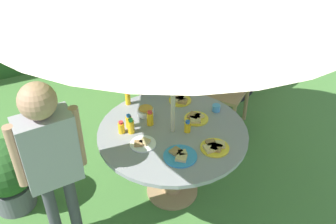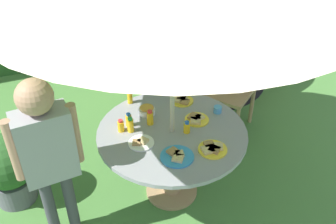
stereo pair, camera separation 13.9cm
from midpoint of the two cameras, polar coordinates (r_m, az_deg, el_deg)
ground_plane at (r=3.50m, az=-0.53°, el=-11.84°), size 10.00×10.00×0.02m
garden_table at (r=3.13m, az=-0.59°, el=-5.11°), size 1.20×1.20×0.69m
wooden_chair at (r=4.03m, az=7.69°, el=5.41°), size 0.66×0.67×1.03m
dome_tent at (r=4.82m, az=3.25°, el=12.52°), size 2.03×2.03×1.40m
potted_plant at (r=3.42m, az=-24.03°, el=-8.36°), size 0.47×0.47×0.67m
child_in_blue_shirt at (r=3.64m, az=-2.71°, el=6.59°), size 0.26×0.42×1.26m
child_in_grey_shirt at (r=2.67m, az=-18.80°, el=-5.40°), size 0.47×0.24×1.41m
snack_bowl at (r=3.19m, az=-4.57°, el=0.17°), size 0.14×0.14×0.08m
plate_far_left at (r=2.79m, az=0.37°, el=-6.55°), size 0.25×0.25×0.03m
plate_back_edge at (r=3.14m, az=2.94°, el=-0.93°), size 0.20×0.20×0.03m
plate_far_right at (r=3.36m, az=0.64°, el=1.81°), size 0.20×0.20×0.03m
plate_front_edge at (r=2.90m, az=-5.18°, el=-4.73°), size 0.20×0.20×0.03m
plate_near_left at (r=2.87m, az=5.57°, el=-5.24°), size 0.22×0.22×0.03m
juice_bottle_near_right at (r=2.99m, az=1.61°, el=-2.22°), size 0.05×0.05×0.10m
juice_bottle_center_front at (r=3.06m, az=-4.00°, el=-0.98°), size 0.05×0.05×0.13m
juice_bottle_center_back at (r=3.33m, az=-7.22°, el=2.03°), size 0.05×0.05×0.13m
juice_bottle_mid_left at (r=2.99m, az=-6.88°, el=-2.16°), size 0.05×0.05×0.13m
juice_bottle_mid_right at (r=3.06m, az=-7.18°, el=-1.41°), size 0.05×0.05×0.12m
juice_bottle_spot_a at (r=3.01m, az=-8.31°, el=-2.33°), size 0.05×0.05×0.11m
cup_near at (r=3.25m, az=6.00°, el=0.59°), size 0.07×0.07×0.06m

